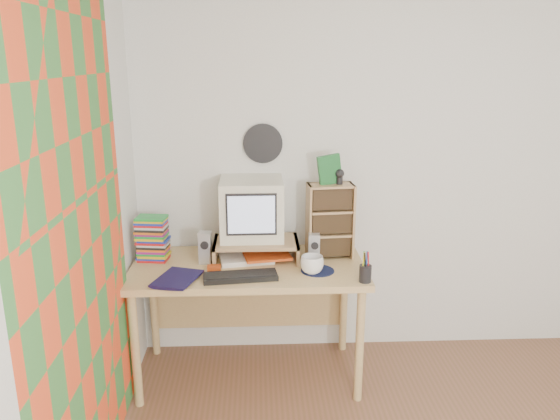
{
  "coord_description": "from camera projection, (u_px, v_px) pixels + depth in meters",
  "views": [
    {
      "loc": [
        -0.97,
        -1.7,
        1.96
      ],
      "look_at": [
        -0.84,
        1.33,
        1.1
      ],
      "focal_mm": 35.0,
      "sensor_mm": 36.0,
      "label": 1
    }
  ],
  "objects": [
    {
      "name": "back_wall",
      "position": [
        406.0,
        170.0,
        3.55
      ],
      "size": [
        3.5,
        0.0,
        3.5
      ],
      "primitive_type": "plane",
      "rotation": [
        1.57,
        0.0,
        0.0
      ],
      "color": "white",
      "rests_on": "floor"
    },
    {
      "name": "left_wall",
      "position": [
        21.0,
        281.0,
        1.79
      ],
      "size": [
        0.0,
        3.5,
        3.5
      ],
      "primitive_type": "plane",
      "rotation": [
        1.57,
        0.0,
        1.57
      ],
      "color": "white",
      "rests_on": "floor"
    },
    {
      "name": "curtain",
      "position": [
        81.0,
        257.0,
        2.28
      ],
      "size": [
        0.0,
        2.2,
        2.2
      ],
      "primitive_type": "plane",
      "rotation": [
        1.57,
        0.0,
        1.57
      ],
      "color": "#ED4921",
      "rests_on": "left_wall"
    },
    {
      "name": "wall_disc",
      "position": [
        263.0,
        143.0,
        3.44
      ],
      "size": [
        0.25,
        0.02,
        0.25
      ],
      "primitive_type": "cylinder",
      "rotation": [
        1.57,
        0.0,
        0.0
      ],
      "color": "black",
      "rests_on": "back_wall"
    },
    {
      "name": "desk",
      "position": [
        248.0,
        281.0,
        3.38
      ],
      "size": [
        1.4,
        0.7,
        0.75
      ],
      "color": "#D7B974",
      "rests_on": "floor"
    },
    {
      "name": "monitor_riser",
      "position": [
        256.0,
        244.0,
        3.36
      ],
      "size": [
        0.52,
        0.3,
        0.12
      ],
      "color": "tan",
      "rests_on": "desk"
    },
    {
      "name": "crt_monitor",
      "position": [
        252.0,
        210.0,
        3.35
      ],
      "size": [
        0.39,
        0.39,
        0.36
      ],
      "primitive_type": "cube",
      "rotation": [
        0.0,
        0.0,
        0.01
      ],
      "color": "silver",
      "rests_on": "monitor_riser"
    },
    {
      "name": "speaker_left",
      "position": [
        205.0,
        248.0,
        3.29
      ],
      "size": [
        0.08,
        0.08,
        0.2
      ],
      "primitive_type": "cube",
      "rotation": [
        0.0,
        0.0,
        -0.09
      ],
      "color": "#B5B6BB",
      "rests_on": "desk"
    },
    {
      "name": "speaker_right",
      "position": [
        314.0,
        248.0,
        3.31
      ],
      "size": [
        0.07,
        0.07,
        0.18
      ],
      "primitive_type": "cube",
      "rotation": [
        0.0,
        0.0,
        -0.06
      ],
      "color": "#B5B6BB",
      "rests_on": "desk"
    },
    {
      "name": "keyboard",
      "position": [
        240.0,
        277.0,
        3.07
      ],
      "size": [
        0.43,
        0.19,
        0.03
      ],
      "primitive_type": "cube",
      "rotation": [
        0.0,
        0.0,
        0.12
      ],
      "color": "black",
      "rests_on": "desk"
    },
    {
      "name": "dvd_stack",
      "position": [
        153.0,
        240.0,
        3.33
      ],
      "size": [
        0.19,
        0.15,
        0.25
      ],
      "primitive_type": null,
      "rotation": [
        0.0,
        0.0,
        -0.13
      ],
      "color": "brown",
      "rests_on": "desk"
    },
    {
      "name": "cd_rack",
      "position": [
        330.0,
        221.0,
        3.36
      ],
      "size": [
        0.29,
        0.17,
        0.46
      ],
      "primitive_type": "cube",
      "rotation": [
        0.0,
        0.0,
        0.09
      ],
      "color": "tan",
      "rests_on": "desk"
    },
    {
      "name": "mug",
      "position": [
        312.0,
        265.0,
        3.14
      ],
      "size": [
        0.16,
        0.16,
        0.11
      ],
      "primitive_type": "imported",
      "rotation": [
        0.0,
        0.0,
        0.19
      ],
      "color": "white",
      "rests_on": "desk"
    },
    {
      "name": "diary",
      "position": [
        160.0,
        275.0,
        3.07
      ],
      "size": [
        0.3,
        0.26,
        0.05
      ],
      "primitive_type": "imported",
      "rotation": [
        0.0,
        0.0,
        -0.32
      ],
      "color": "#15103C",
      "rests_on": "desk"
    },
    {
      "name": "mousepad",
      "position": [
        318.0,
        271.0,
        3.19
      ],
      "size": [
        0.24,
        0.24,
        0.0
      ],
      "primitive_type": "cylinder",
      "rotation": [
        0.0,
        0.0,
        -0.28
      ],
      "color": "black",
      "rests_on": "desk"
    },
    {
      "name": "pen_cup",
      "position": [
        365.0,
        270.0,
        3.02
      ],
      "size": [
        0.07,
        0.07,
        0.14
      ],
      "primitive_type": null,
      "rotation": [
        0.0,
        0.0,
        0.05
      ],
      "color": "black",
      "rests_on": "desk"
    },
    {
      "name": "papers",
      "position": [
        254.0,
        256.0,
        3.36
      ],
      "size": [
        0.35,
        0.29,
        0.04
      ],
      "primitive_type": null,
      "rotation": [
        0.0,
        0.0,
        0.17
      ],
      "color": "white",
      "rests_on": "desk"
    },
    {
      "name": "red_box",
      "position": [
        214.0,
        269.0,
        3.17
      ],
      "size": [
        0.08,
        0.05,
        0.04
      ],
      "primitive_type": "cube",
      "rotation": [
        0.0,
        0.0,
        0.04
      ],
      "color": "#B23D13",
      "rests_on": "desk"
    },
    {
      "name": "game_box",
      "position": [
        330.0,
        170.0,
        3.28
      ],
      "size": [
        0.14,
        0.06,
        0.18
      ],
      "primitive_type": "cube",
      "rotation": [
        0.0,
        0.0,
        0.22
      ],
      "color": "#1C632B",
      "rests_on": "cd_rack"
    },
    {
      "name": "webcam",
      "position": [
        340.0,
        177.0,
        3.29
      ],
      "size": [
        0.06,
        0.06,
        0.09
      ],
      "primitive_type": null,
      "rotation": [
        0.0,
        0.0,
        0.06
      ],
      "color": "black",
      "rests_on": "cd_rack"
    }
  ]
}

